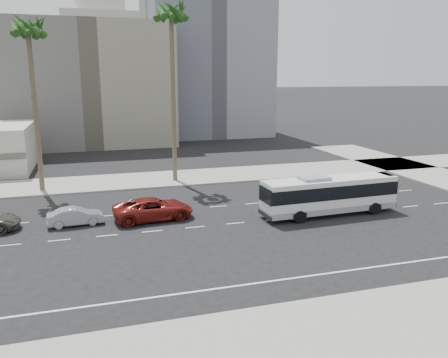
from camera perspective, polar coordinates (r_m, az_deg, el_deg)
name	(u,v)px	position (r m, az deg, el deg)	size (l,w,h in m)	color
ground	(274,220)	(33.89, 6.29, -5.10)	(700.00, 700.00, 0.00)	black
sidewalk_north	(217,175)	(48.01, -0.91, 0.46)	(120.00, 7.00, 0.15)	gray
sidewalk_south	(418,328)	(21.66, 23.17, -16.80)	(120.00, 7.00, 0.15)	gray
midrise_beige_west	(90,85)	(74.62, -16.46, 11.31)	(24.00, 18.00, 18.00)	slate
midrise_gray_center	(204,60)	(84.24, -2.53, 14.66)	(20.00, 20.00, 26.00)	slate
civic_tower	(101,24)	(281.25, -15.23, 18.29)	(42.00, 42.00, 129.00)	beige
highrise_right	(189,30)	(267.09, -4.38, 18.17)	(26.00, 26.00, 70.00)	slate
highrise_far	(218,44)	(301.83, -0.81, 16.64)	(22.00, 22.00, 60.00)	slate
city_bus	(329,194)	(35.45, 13.09, -1.85)	(10.71, 2.81, 3.05)	silver
car_a	(154,209)	(33.92, -8.84, -3.73)	(5.85, 2.70, 1.63)	maroon
car_b	(76,216)	(34.03, -18.14, -4.48)	(3.88, 1.35, 1.28)	#9298A1
palm_near	(171,17)	(45.04, -6.64, 19.55)	(5.15, 5.15, 17.33)	brown
palm_mid	(28,32)	(43.87, -23.40, 16.57)	(5.04, 5.04, 15.57)	brown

